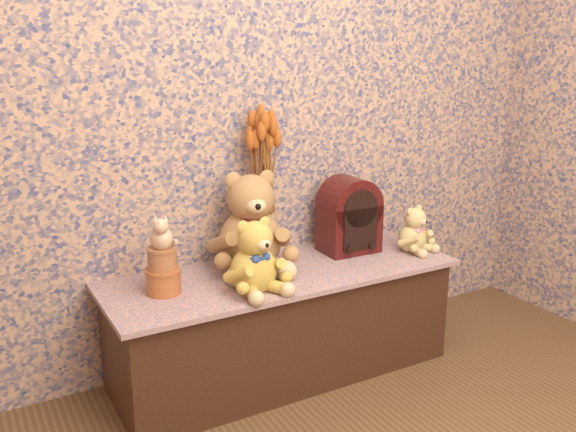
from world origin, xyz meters
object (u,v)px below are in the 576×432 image
at_px(cat_figurine, 161,230).
at_px(teddy_small, 413,227).
at_px(teddy_large, 250,216).
at_px(cathedral_radio, 349,214).
at_px(biscuit_tin_lower, 164,281).
at_px(ceramic_vase, 262,237).
at_px(teddy_medium, 253,252).

bearing_deg(cat_figurine, teddy_small, 12.16).
relative_size(teddy_large, cathedral_radio, 1.30).
distance_m(teddy_large, biscuit_tin_lower, 0.44).
height_order(teddy_small, ceramic_vase, teddy_small).
distance_m(teddy_small, cathedral_radio, 0.29).
bearing_deg(biscuit_tin_lower, cat_figurine, 0.00).
bearing_deg(biscuit_tin_lower, cathedral_radio, 4.59).
bearing_deg(teddy_large, teddy_medium, -101.31).
height_order(teddy_large, biscuit_tin_lower, teddy_large).
relative_size(teddy_large, cat_figurine, 3.22).
relative_size(teddy_medium, teddy_small, 1.36).
bearing_deg(teddy_medium, teddy_large, 60.02).
bearing_deg(teddy_large, teddy_small, -0.25).
bearing_deg(teddy_small, teddy_medium, 169.03).
bearing_deg(teddy_medium, cat_figurine, 149.41).
xyz_separation_m(teddy_medium, cathedral_radio, (0.56, 0.20, 0.02)).
height_order(cathedral_radio, ceramic_vase, cathedral_radio).
bearing_deg(teddy_medium, biscuit_tin_lower, 149.41).
relative_size(teddy_large, teddy_small, 1.99).
xyz_separation_m(ceramic_vase, cat_figurine, (-0.47, -0.14, 0.13)).
relative_size(teddy_large, ceramic_vase, 2.04).
height_order(biscuit_tin_lower, cat_figurine, cat_figurine).
bearing_deg(teddy_large, ceramic_vase, 44.89).
bearing_deg(biscuit_tin_lower, teddy_small, -3.37).
bearing_deg(biscuit_tin_lower, teddy_large, 12.95).
bearing_deg(teddy_medium, cathedral_radio, 13.27).
distance_m(teddy_large, teddy_medium, 0.25).
xyz_separation_m(teddy_large, cat_figurine, (-0.40, -0.09, 0.02)).
bearing_deg(ceramic_vase, biscuit_tin_lower, -163.51).
relative_size(teddy_large, teddy_medium, 1.46).
bearing_deg(ceramic_vase, teddy_medium, -122.33).
height_order(teddy_small, cat_figurine, cat_figurine).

